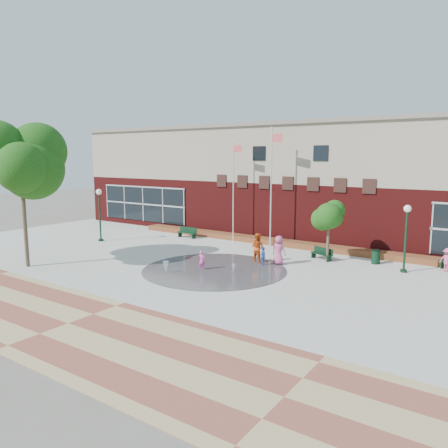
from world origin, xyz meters
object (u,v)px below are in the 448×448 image
Objects in this scene: bench_left at (187,234)px; tree_big_left at (21,166)px; flagpole_right at (272,181)px; child_splash at (202,260)px; trash_can at (376,257)px; flagpole_left at (234,186)px.

bench_left is 0.20× the size of tree_big_left.
bench_left is (-7.34, -0.68, -4.54)m from flagpole_right.
trash_can is at bearing -140.45° from child_splash.
flagpole_right is 7.44× the size of child_splash.
bench_left is at bearing 81.13° from tree_big_left.
trash_can is 10.74m from child_splash.
trash_can is at bearing 7.40° from flagpole_left.
flagpole_right reaches higher than bench_left.
trash_can is (15.14, -0.25, 0.17)m from bench_left.
bench_left is 1.49× the size of child_splash.
trash_can is at bearing 36.05° from tree_big_left.
flagpole_left is 5.73m from bench_left.
tree_big_left is (-17.13, -12.47, 5.58)m from trash_can.
flagpole_right reaches higher than child_splash.
bench_left is 10.30m from child_splash.
child_splash is (9.13, 5.30, -5.45)m from tree_big_left.
flagpole_right is 8.66m from bench_left.
flagpole_right is at bearing 5.44° from bench_left.
flagpole_right reaches higher than tree_big_left.
child_splash reaches higher than bench_left.
flagpole_right reaches higher than flagpole_left.
child_splash is at bearing -138.13° from trash_can.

